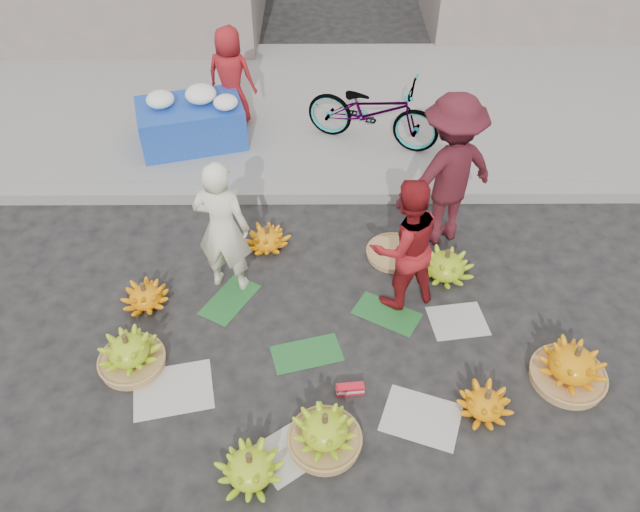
{
  "coord_description": "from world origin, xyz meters",
  "views": [
    {
      "loc": [
        0.01,
        -3.88,
        4.71
      ],
      "look_at": [
        0.03,
        0.41,
        0.7
      ],
      "focal_mm": 35.0,
      "sensor_mm": 36.0,
      "label": 1
    }
  ],
  "objects_px": {
    "vendor_cream": "(222,228)",
    "bicycle": "(373,111)",
    "banana_bunch_4": "(572,366)",
    "banana_bunch_0": "(130,353)",
    "flower_table": "(192,121)"
  },
  "relations": [
    {
      "from": "flower_table",
      "to": "bicycle",
      "type": "bearing_deg",
      "value": -15.59
    },
    {
      "from": "banana_bunch_4",
      "to": "flower_table",
      "type": "distance_m",
      "value": 5.45
    },
    {
      "from": "vendor_cream",
      "to": "bicycle",
      "type": "xyz_separation_m",
      "value": [
        1.65,
        2.53,
        -0.18
      ]
    },
    {
      "from": "banana_bunch_4",
      "to": "banana_bunch_0",
      "type": "bearing_deg",
      "value": 177.3
    },
    {
      "from": "banana_bunch_0",
      "to": "vendor_cream",
      "type": "bearing_deg",
      "value": 53.2
    },
    {
      "from": "banana_bunch_4",
      "to": "bicycle",
      "type": "distance_m",
      "value": 4.1
    },
    {
      "from": "banana_bunch_0",
      "to": "bicycle",
      "type": "bearing_deg",
      "value": 55.77
    },
    {
      "from": "banana_bunch_0",
      "to": "bicycle",
      "type": "relative_size",
      "value": 0.36
    },
    {
      "from": "vendor_cream",
      "to": "flower_table",
      "type": "bearing_deg",
      "value": -63.34
    },
    {
      "from": "banana_bunch_4",
      "to": "vendor_cream",
      "type": "xyz_separation_m",
      "value": [
        -3.2,
        1.25,
        0.57
      ]
    },
    {
      "from": "banana_bunch_4",
      "to": "vendor_cream",
      "type": "relative_size",
      "value": 0.44
    },
    {
      "from": "bicycle",
      "to": "vendor_cream",
      "type": "bearing_deg",
      "value": 167.13
    },
    {
      "from": "banana_bunch_4",
      "to": "bicycle",
      "type": "relative_size",
      "value": 0.38
    },
    {
      "from": "banana_bunch_0",
      "to": "banana_bunch_4",
      "type": "bearing_deg",
      "value": -2.7
    },
    {
      "from": "banana_bunch_4",
      "to": "bicycle",
      "type": "bearing_deg",
      "value": 112.23
    }
  ]
}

